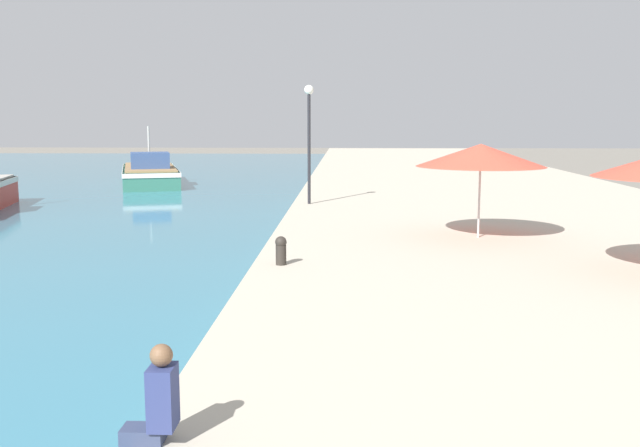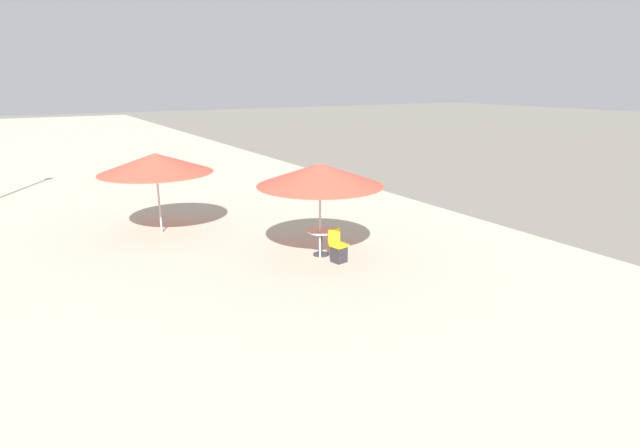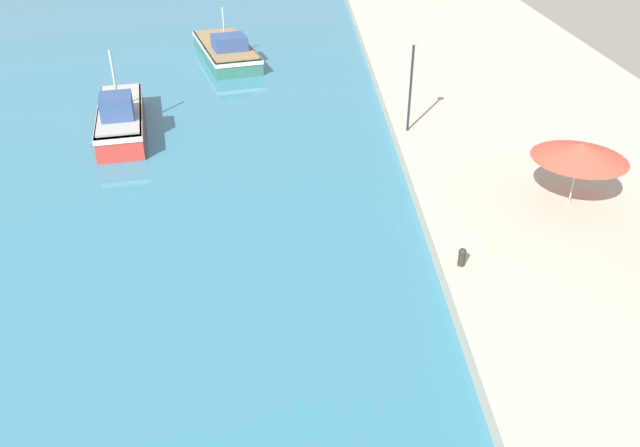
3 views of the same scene
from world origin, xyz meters
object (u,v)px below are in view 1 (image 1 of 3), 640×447
at_px(fishing_boat_mid, 150,173).
at_px(lamppost, 309,124).
at_px(person_at_quay, 158,399).
at_px(cafe_umbrella_white, 481,155).
at_px(mooring_bollard, 281,250).

xyz_separation_m(fishing_boat_mid, lamppost, (10.42, -14.83, 3.04)).
bearing_deg(person_at_quay, cafe_umbrella_white, 66.85).
bearing_deg(person_at_quay, fishing_boat_mid, 105.73).
relative_size(cafe_umbrella_white, mooring_bollard, 5.43).
relative_size(fishing_boat_mid, cafe_umbrella_white, 2.74).
height_order(cafe_umbrella_white, mooring_bollard, cafe_umbrella_white).
bearing_deg(mooring_bollard, fishing_boat_mid, 111.40).
bearing_deg(fishing_boat_mid, cafe_umbrella_white, -72.51).
xyz_separation_m(cafe_umbrella_white, person_at_quay, (-5.55, -12.97, -1.83)).
height_order(fishing_boat_mid, lamppost, lamppost).
height_order(mooring_bollard, lamppost, lamppost).
xyz_separation_m(fishing_boat_mid, person_at_quay, (10.02, -35.58, 0.40)).
bearing_deg(fishing_boat_mid, person_at_quay, -91.33).
relative_size(fishing_boat_mid, lamppost, 2.13).
bearing_deg(lamppost, mooring_bollard, -89.99).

